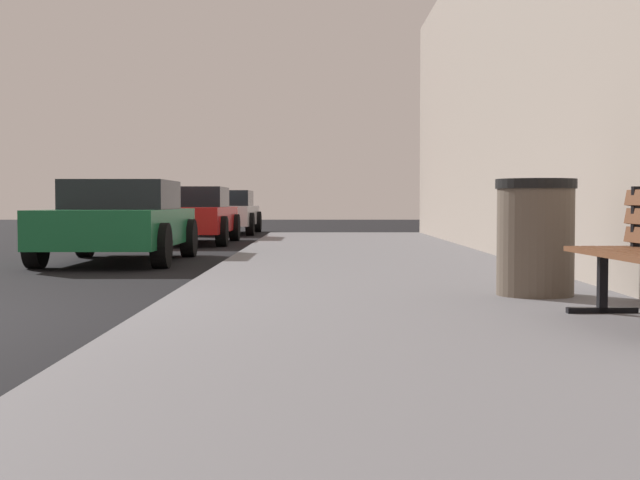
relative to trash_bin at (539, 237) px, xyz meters
The scene contains 5 objects.
sidewalk 1.39m from the trash_bin, 148.28° to the right, with size 4.00×32.00×0.15m, color slate.
trash_bin is the anchor object (origin of this frame).
car_green 8.00m from the trash_bin, 127.85° to the left, with size 1.98×4.06×1.27m.
car_red 13.32m from the trash_bin, 110.86° to the left, with size 2.00×4.30×1.27m.
car_white 19.09m from the trash_bin, 104.04° to the left, with size 2.00×4.53×1.27m.
Camera 1 is at (3.28, -6.68, 0.93)m, focal length 49.46 mm.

